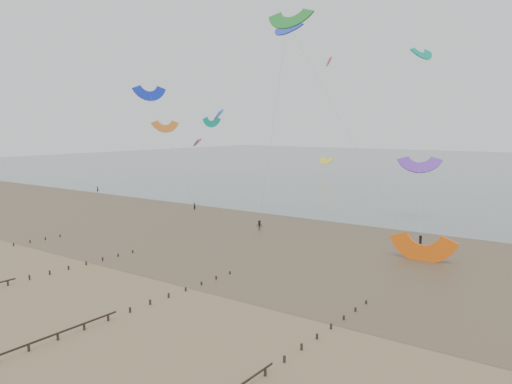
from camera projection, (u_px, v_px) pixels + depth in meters
ground at (133, 294)px, 54.52m from camera, size 500.00×500.00×0.00m
sea_and_shore at (275, 234)px, 84.62m from camera, size 500.00×665.00×0.03m
kitesurfer_lead at (195, 206)px, 109.03m from camera, size 0.58×0.38×1.59m
kitesurfers at (451, 237)px, 78.85m from camera, size 145.26×21.86×1.78m
grounded_kite at (422, 261)px, 68.06m from camera, size 7.75×6.13×4.17m
kites_airborne at (411, 117)px, 123.74m from camera, size 250.60×111.69×41.52m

